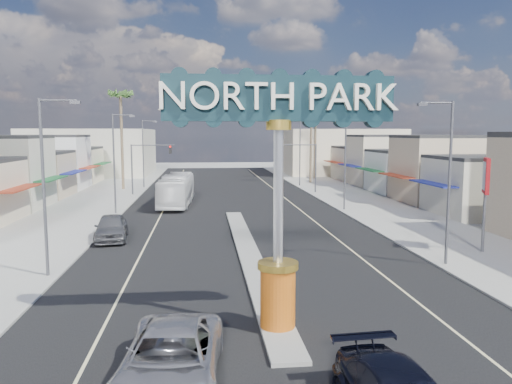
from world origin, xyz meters
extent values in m
plane|color=gray|center=(0.00, 30.00, 0.00)|extent=(160.00, 160.00, 0.00)
cube|color=black|center=(0.00, 30.00, 0.01)|extent=(20.00, 120.00, 0.01)
cube|color=gray|center=(0.00, 14.00, 0.08)|extent=(1.30, 30.00, 0.16)
cube|color=gray|center=(-14.00, 30.00, 0.06)|extent=(8.00, 120.00, 0.12)
cube|color=gray|center=(14.00, 30.00, 0.06)|extent=(8.00, 120.00, 0.12)
cube|color=beige|center=(-24.00, 43.00, 3.00)|extent=(12.00, 42.00, 6.00)
cube|color=#B7B29E|center=(24.00, 43.00, 3.00)|extent=(12.00, 42.00, 6.00)
cube|color=#B7B29E|center=(-22.00, 75.00, 4.00)|extent=(20.00, 20.00, 8.00)
cube|color=beige|center=(22.00, 75.00, 4.00)|extent=(20.00, 20.00, 8.00)
cylinder|color=#C95C0F|center=(0.00, 2.00, 1.26)|extent=(1.30, 1.30, 2.20)
cylinder|color=gold|center=(0.00, 2.00, 2.49)|extent=(1.50, 1.50, 0.25)
cylinder|color=#B7B7BC|center=(0.00, 2.00, 5.01)|extent=(0.36, 0.36, 4.80)
cylinder|color=gold|center=(0.00, 2.00, 7.58)|extent=(0.90, 0.90, 0.35)
cube|color=black|center=(0.00, 2.00, 8.51)|extent=(8.20, 0.50, 1.60)
cylinder|color=#47474C|center=(-11.00, 44.00, 3.00)|extent=(0.18, 0.18, 6.00)
cylinder|color=#47474C|center=(-8.50, 44.00, 5.90)|extent=(5.00, 0.12, 0.12)
cube|color=black|center=(-6.50, 44.00, 5.40)|extent=(0.32, 0.32, 1.00)
sphere|color=red|center=(-6.50, 43.82, 5.72)|extent=(0.22, 0.22, 0.22)
cylinder|color=#47474C|center=(11.00, 44.00, 3.00)|extent=(0.18, 0.18, 6.00)
cylinder|color=#47474C|center=(8.50, 44.00, 5.90)|extent=(5.00, 0.12, 0.12)
cube|color=black|center=(6.50, 44.00, 5.40)|extent=(0.32, 0.32, 1.00)
sphere|color=red|center=(6.50, 43.82, 5.72)|extent=(0.22, 0.22, 0.22)
cylinder|color=#47474C|center=(-10.60, 10.00, 4.50)|extent=(0.16, 0.16, 9.00)
cylinder|color=#47474C|center=(-9.70, 10.00, 8.90)|extent=(1.80, 0.10, 0.10)
cube|color=#47474C|center=(-8.90, 10.00, 8.80)|extent=(0.50, 0.22, 0.15)
cylinder|color=#47474C|center=(-10.60, 30.00, 4.50)|extent=(0.16, 0.16, 9.00)
cylinder|color=#47474C|center=(-9.70, 30.00, 8.90)|extent=(1.80, 0.10, 0.10)
cube|color=#47474C|center=(-8.90, 30.00, 8.80)|extent=(0.50, 0.22, 0.15)
cylinder|color=#47474C|center=(-10.60, 52.00, 4.50)|extent=(0.16, 0.16, 9.00)
cylinder|color=#47474C|center=(-9.70, 52.00, 8.90)|extent=(1.80, 0.10, 0.10)
cube|color=#47474C|center=(-8.90, 52.00, 8.80)|extent=(0.50, 0.22, 0.15)
cylinder|color=#47474C|center=(10.60, 10.00, 4.50)|extent=(0.16, 0.16, 9.00)
cylinder|color=#47474C|center=(9.70, 10.00, 8.90)|extent=(1.80, 0.10, 0.10)
cube|color=#47474C|center=(8.90, 10.00, 8.80)|extent=(0.50, 0.22, 0.15)
cylinder|color=#47474C|center=(10.60, 30.00, 4.50)|extent=(0.16, 0.16, 9.00)
cylinder|color=#47474C|center=(9.70, 30.00, 8.90)|extent=(1.80, 0.10, 0.10)
cube|color=#47474C|center=(8.90, 30.00, 8.80)|extent=(0.50, 0.22, 0.15)
cylinder|color=#47474C|center=(10.60, 52.00, 4.50)|extent=(0.16, 0.16, 9.00)
cylinder|color=#47474C|center=(9.70, 52.00, 8.90)|extent=(1.80, 0.10, 0.10)
cube|color=#47474C|center=(8.90, 52.00, 8.80)|extent=(0.50, 0.22, 0.15)
cylinder|color=brown|center=(-13.00, 50.00, 6.00)|extent=(0.36, 0.36, 12.00)
cylinder|color=brown|center=(13.00, 56.00, 5.50)|extent=(0.36, 0.36, 11.00)
cylinder|color=brown|center=(15.00, 62.00, 6.50)|extent=(0.36, 0.36, 13.00)
imported|color=#ABAAAF|center=(-3.68, -1.84, 0.84)|extent=(3.25, 6.26, 1.69)
imported|color=#5A5B5F|center=(-9.00, 18.86, 0.88)|extent=(2.62, 5.36, 1.76)
imported|color=silver|center=(-5.39, 35.12, 1.58)|extent=(3.29, 11.47, 3.16)
cylinder|color=#47474C|center=(14.21, 12.52, 1.90)|extent=(0.18, 0.18, 3.57)
cube|color=maroon|center=(14.21, 12.52, 4.76)|extent=(0.94, 1.72, 2.14)
cube|color=white|center=(14.10, 12.57, 4.76)|extent=(0.60, 1.31, 1.69)
camera|label=1|loc=(-2.69, -15.65, 7.29)|focal=35.00mm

